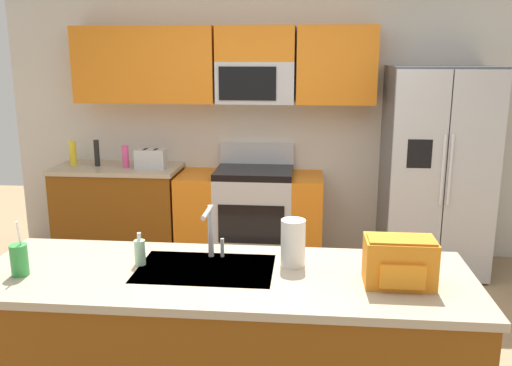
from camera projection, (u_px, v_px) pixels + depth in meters
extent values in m
plane|color=#997A56|center=(250.00, 361.00, 3.54)|extent=(9.00, 9.00, 0.00)
cube|color=beige|center=(273.00, 122.00, 5.33)|extent=(5.20, 0.10, 2.60)
cube|color=orange|center=(113.00, 65.00, 5.13)|extent=(0.70, 0.32, 0.70)
cube|color=orange|center=(182.00, 65.00, 5.07)|extent=(0.62, 0.32, 0.70)
cube|color=orange|center=(336.00, 65.00, 4.94)|extent=(0.72, 0.32, 0.70)
cube|color=#B7BABF|center=(256.00, 83.00, 5.05)|extent=(0.72, 0.32, 0.38)
cube|color=black|center=(247.00, 84.00, 4.89)|extent=(0.52, 0.01, 0.30)
cube|color=orange|center=(256.00, 44.00, 4.97)|extent=(0.72, 0.32, 0.32)
cube|color=brown|center=(120.00, 213.00, 5.32)|extent=(1.16, 0.60, 0.86)
cube|color=tan|center=(117.00, 168.00, 5.22)|extent=(1.19, 0.63, 0.04)
cube|color=#B7BABF|center=(254.00, 218.00, 5.20)|extent=(0.72, 0.60, 0.84)
cube|color=black|center=(251.00, 225.00, 4.90)|extent=(0.60, 0.01, 0.36)
cube|color=black|center=(254.00, 172.00, 5.10)|extent=(0.72, 0.60, 0.06)
cube|color=#B7BABF|center=(257.00, 153.00, 5.33)|extent=(0.72, 0.06, 0.20)
cube|color=orange|center=(199.00, 216.00, 5.25)|extent=(0.36, 0.60, 0.84)
cube|color=orange|center=(307.00, 219.00, 5.16)|extent=(0.28, 0.60, 0.84)
cube|color=#4C4F54|center=(435.00, 171.00, 4.89)|extent=(0.90, 0.70, 1.85)
cube|color=#B7BABF|center=(417.00, 180.00, 4.55)|extent=(0.44, 0.04, 1.81)
cube|color=#B7BABF|center=(473.00, 181.00, 4.51)|extent=(0.44, 0.04, 1.81)
cylinder|color=silver|center=(443.00, 170.00, 4.48)|extent=(0.02, 0.02, 0.60)
cylinder|color=silver|center=(450.00, 170.00, 4.48)|extent=(0.02, 0.02, 0.60)
cube|color=black|center=(420.00, 154.00, 4.48)|extent=(0.20, 0.00, 0.24)
cube|color=brown|center=(225.00, 359.00, 2.78)|extent=(2.40, 0.77, 0.86)
cube|color=tan|center=(224.00, 277.00, 2.67)|extent=(2.44, 0.81, 0.04)
cube|color=#B7BABF|center=(205.00, 271.00, 2.73)|extent=(0.68, 0.44, 0.03)
cube|color=#B7BABF|center=(151.00, 159.00, 5.11)|extent=(0.28, 0.16, 0.18)
cube|color=black|center=(145.00, 149.00, 5.10)|extent=(0.03, 0.11, 0.01)
cube|color=black|center=(156.00, 150.00, 5.09)|extent=(0.03, 0.11, 0.01)
cylinder|color=black|center=(97.00, 153.00, 5.20)|extent=(0.05, 0.05, 0.25)
cylinder|color=yellow|center=(73.00, 153.00, 5.25)|extent=(0.07, 0.07, 0.24)
cylinder|color=#EA4C93|center=(126.00, 157.00, 5.14)|extent=(0.06, 0.06, 0.21)
cylinder|color=#B7BABF|center=(211.00, 231.00, 2.86)|extent=(0.03, 0.03, 0.28)
cylinder|color=#B7BABF|center=(207.00, 213.00, 2.73)|extent=(0.02, 0.20, 0.02)
cylinder|color=#B7BABF|center=(222.00, 248.00, 2.87)|extent=(0.02, 0.02, 0.10)
cylinder|color=green|center=(19.00, 260.00, 2.63)|extent=(0.08, 0.08, 0.15)
cylinder|color=white|center=(19.00, 235.00, 2.60)|extent=(0.01, 0.03, 0.14)
cylinder|color=#A5D8B2|center=(140.00, 252.00, 2.76)|extent=(0.06, 0.06, 0.13)
cylinder|color=white|center=(139.00, 237.00, 2.74)|extent=(0.02, 0.02, 0.04)
cylinder|color=white|center=(293.00, 243.00, 2.74)|extent=(0.12, 0.12, 0.24)
cube|color=orange|center=(399.00, 262.00, 2.52)|extent=(0.32, 0.20, 0.22)
cube|color=#C7701A|center=(401.00, 242.00, 2.47)|extent=(0.30, 0.14, 0.03)
cube|color=orange|center=(403.00, 277.00, 2.42)|extent=(0.20, 0.03, 0.11)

